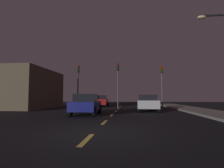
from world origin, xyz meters
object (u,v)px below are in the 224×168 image
car_oncoming_far (101,101)px  street_lamp_right (222,53)px  traffic_signal_left (78,78)px  traffic_signal_center (118,77)px  car_adjacent_lane (86,104)px  traffic_signal_right (162,78)px  car_stopped_ahead (148,103)px

car_oncoming_far → street_lamp_right: bearing=-50.1°
traffic_signal_left → street_lamp_right: size_ratio=0.75×
traffic_signal_center → car_adjacent_lane: 9.39m
street_lamp_right → car_adjacent_lane: bearing=177.2°
traffic_signal_center → traffic_signal_right: (5.23, -0.00, -0.24)m
traffic_signal_right → car_stopped_ahead: size_ratio=1.18×
traffic_signal_center → car_adjacent_lane: traffic_signal_center is taller
traffic_signal_left → car_stopped_ahead: traffic_signal_left is taller
traffic_signal_right → traffic_signal_left: bearing=180.0°
traffic_signal_center → traffic_signal_left: bearing=-180.0°
street_lamp_right → traffic_signal_left: bearing=143.9°
traffic_signal_center → car_oncoming_far: size_ratio=1.26×
traffic_signal_left → traffic_signal_right: traffic_signal_left is taller
traffic_signal_center → car_stopped_ahead: traffic_signal_center is taller
traffic_signal_center → street_lamp_right: 11.95m
traffic_signal_center → car_adjacent_lane: size_ratio=1.35×
traffic_signal_center → traffic_signal_right: bearing=-0.0°
traffic_signal_right → street_lamp_right: bearing=-75.3°
traffic_signal_center → car_adjacent_lane: (-1.75, -8.72, -3.00)m
traffic_signal_left → traffic_signal_center: (4.97, 0.00, 0.12)m
traffic_signal_center → car_oncoming_far: (-2.61, 3.09, -2.97)m
traffic_signal_left → car_stopped_ahead: size_ratio=1.22×
traffic_signal_center → car_oncoming_far: traffic_signal_center is taller
traffic_signal_left → car_stopped_ahead: bearing=-31.6°
car_oncoming_far → street_lamp_right: size_ratio=0.62×
traffic_signal_right → traffic_signal_center: bearing=180.0°
car_oncoming_far → car_stopped_ahead: bearing=-54.8°
car_stopped_ahead → car_oncoming_far: bearing=125.2°
traffic_signal_center → street_lamp_right: (7.64, -9.18, 0.45)m
car_oncoming_far → traffic_signal_left: bearing=-127.4°
traffic_signal_center → car_adjacent_lane: bearing=-101.4°
traffic_signal_left → traffic_signal_right: size_ratio=1.04×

